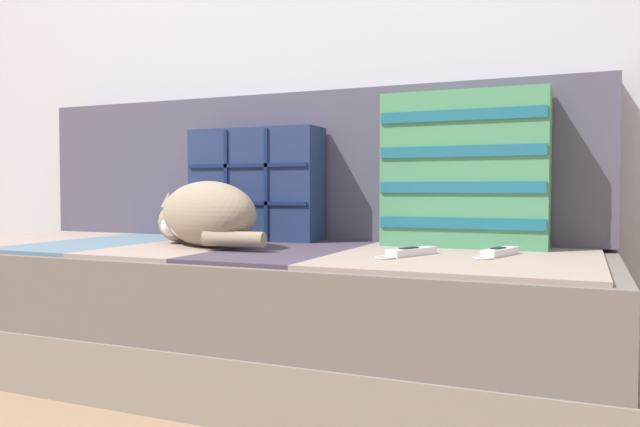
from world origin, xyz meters
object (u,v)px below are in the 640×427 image
at_px(throw_pillow_striped, 464,170).
at_px(sleeping_cat, 203,215).
at_px(couch, 247,309).
at_px(throw_pillow_quilted, 256,184).
at_px(game_remote_near, 499,252).
at_px(game_remote_far, 410,252).

relative_size(throw_pillow_striped, sleeping_cat, 1.04).
relative_size(couch, sleeping_cat, 4.60).
xyz_separation_m(throw_pillow_quilted, throw_pillow_striped, (0.67, -0.00, 0.04)).
bearing_deg(sleeping_cat, game_remote_near, 4.24).
distance_m(throw_pillow_quilted, throw_pillow_striped, 0.67).
bearing_deg(game_remote_near, sleeping_cat, -175.76).
distance_m(throw_pillow_quilted, game_remote_near, 0.83).
bearing_deg(throw_pillow_quilted, game_remote_far, -26.06).
bearing_deg(throw_pillow_striped, game_remote_far, -105.63).
height_order(couch, game_remote_far, game_remote_far).
relative_size(couch, game_remote_near, 10.04).
height_order(couch, game_remote_near, game_remote_near).
distance_m(couch, throw_pillow_striped, 0.74).
xyz_separation_m(throw_pillow_quilted, sleeping_cat, (-0.03, -0.27, -0.09)).
distance_m(couch, game_remote_near, 0.74).
bearing_deg(sleeping_cat, couch, 32.62).
xyz_separation_m(couch, sleeping_cat, (-0.10, -0.07, 0.28)).
xyz_separation_m(throw_pillow_quilted, game_remote_far, (0.59, -0.29, -0.17)).
xyz_separation_m(throw_pillow_striped, game_remote_near, (0.12, -0.20, -0.21)).
distance_m(throw_pillow_striped, game_remote_far, 0.36).
height_order(throw_pillow_quilted, game_remote_near, throw_pillow_quilted).
relative_size(throw_pillow_striped, game_remote_far, 2.22).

